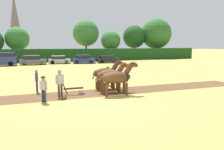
% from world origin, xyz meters
% --- Properties ---
extents(ground_plane, '(240.00, 240.00, 0.00)m').
position_xyz_m(ground_plane, '(0.00, 0.00, 0.00)').
color(ground_plane, tan).
extents(plowed_furrow_strip, '(32.14, 3.03, 0.01)m').
position_xyz_m(plowed_furrow_strip, '(-3.24, 2.71, 0.00)').
color(plowed_furrow_strip, brown).
rests_on(plowed_furrow_strip, ground).
extents(hedgerow, '(65.38, 1.78, 2.56)m').
position_xyz_m(hedgerow, '(0.00, 33.02, 1.28)').
color(hedgerow, '#194719').
rests_on(hedgerow, ground).
extents(tree_left, '(4.86, 4.86, 7.05)m').
position_xyz_m(tree_left, '(-6.99, 37.42, 4.60)').
color(tree_left, '#423323').
rests_on(tree_left, ground).
extents(tree_center_left, '(6.13, 6.13, 9.14)m').
position_xyz_m(tree_center_left, '(7.83, 38.99, 6.06)').
color(tree_center_left, '#423323').
rests_on(tree_center_left, ground).
extents(tree_center, '(4.54, 4.54, 6.61)m').
position_xyz_m(tree_center, '(13.17, 36.57, 4.33)').
color(tree_center, '#4C3823').
rests_on(tree_center, ground).
extents(tree_center_right, '(5.63, 5.63, 8.15)m').
position_xyz_m(tree_center_right, '(19.89, 38.17, 5.32)').
color(tree_center_right, '#4C3823').
rests_on(tree_center_right, ground).
extents(tree_right, '(7.54, 7.54, 9.88)m').
position_xyz_m(tree_right, '(25.58, 37.17, 6.10)').
color(tree_right, brown).
rests_on(tree_right, ground).
extents(church_spire, '(3.14, 3.14, 20.42)m').
position_xyz_m(church_spire, '(-9.79, 71.24, 10.68)').
color(church_spire, gray).
rests_on(church_spire, ground).
extents(draft_horse_lead_left, '(2.92, 0.89, 2.35)m').
position_xyz_m(draft_horse_lead_left, '(1.72, 1.64, 1.25)').
color(draft_horse_lead_left, '#513319').
rests_on(draft_horse_lead_left, ground).
extents(draft_horse_lead_right, '(2.65, 0.92, 2.22)m').
position_xyz_m(draft_horse_lead_right, '(1.69, 2.78, 1.24)').
color(draft_horse_lead_right, brown).
rests_on(draft_horse_lead_right, ground).
extents(draft_horse_trail_left, '(2.65, 0.88, 2.30)m').
position_xyz_m(draft_horse_trail_left, '(1.68, 3.93, 1.26)').
color(draft_horse_trail_left, '#513319').
rests_on(draft_horse_trail_left, ground).
extents(plow, '(1.62, 0.47, 1.13)m').
position_xyz_m(plow, '(-0.98, 2.74, 0.32)').
color(plow, '#4C331E').
rests_on(plow, ground).
extents(farmer_at_plow, '(0.59, 0.46, 1.81)m').
position_xyz_m(farmer_at_plow, '(-2.05, 2.39, 1.08)').
color(farmer_at_plow, '#38332D').
rests_on(farmer_at_plow, ground).
extents(farmer_beside_team, '(0.52, 0.44, 1.60)m').
position_xyz_m(farmer_beside_team, '(2.22, 5.33, 0.92)').
color(farmer_beside_team, '#28334C').
rests_on(farmer_beside_team, ground).
extents(farmer_onlooker_left, '(0.45, 0.50, 1.59)m').
position_xyz_m(farmer_onlooker_left, '(-3.12, 1.38, 0.92)').
color(farmer_onlooker_left, '#28334C').
rests_on(farmer_onlooker_left, ground).
extents(farmer_onlooker_right, '(0.23, 0.67, 1.67)m').
position_xyz_m(farmer_onlooker_right, '(-3.50, 4.45, 0.97)').
color(farmer_onlooker_right, '#28334C').
rests_on(farmer_onlooker_right, ground).
extents(parked_van, '(4.76, 2.01, 2.16)m').
position_xyz_m(parked_van, '(-8.82, 27.10, 1.11)').
color(parked_van, navy).
rests_on(parked_van, ground).
extents(parked_car_left, '(4.40, 1.93, 1.60)m').
position_xyz_m(parked_car_left, '(-4.02, 27.41, 0.77)').
color(parked_car_left, '#565B66').
rests_on(parked_car_left, ground).
extents(parked_car_center_left, '(3.99, 2.12, 1.43)m').
position_xyz_m(parked_car_center_left, '(0.44, 28.11, 0.70)').
color(parked_car_center_left, '#A8A8B2').
rests_on(parked_car_center_left, ground).
extents(parked_car_center, '(4.29, 2.47, 1.57)m').
position_xyz_m(parked_car_center, '(4.73, 27.19, 0.75)').
color(parked_car_center, navy).
rests_on(parked_car_center, ground).
extents(parked_car_center_right, '(4.40, 1.94, 1.42)m').
position_xyz_m(parked_car_center_right, '(9.27, 26.98, 0.69)').
color(parked_car_center_right, black).
rests_on(parked_car_center_right, ground).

